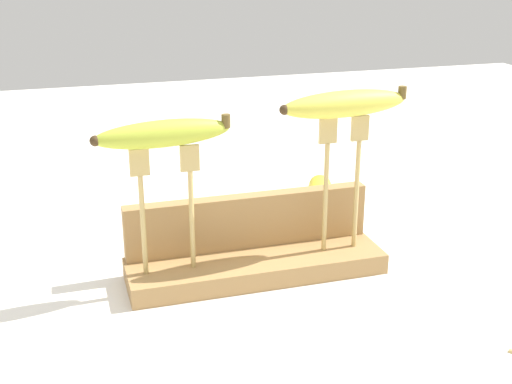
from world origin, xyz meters
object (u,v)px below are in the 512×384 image
object	(u,v)px
banana_chunk_near	(319,190)
fork_stand_right	(342,172)
fork_stand_left	(167,198)
banana_raised_left	(163,134)
banana_raised_right	(345,104)

from	to	relation	value
banana_chunk_near	fork_stand_right	bearing A→B (deg)	-105.71
fork_stand_left	banana_raised_left	size ratio (longest dim) A/B	0.95
banana_raised_right	banana_chunk_near	size ratio (longest dim) A/B	2.78
banana_raised_right	fork_stand_right	bearing A→B (deg)	6.27
fork_stand_right	banana_chunk_near	world-z (taller)	fork_stand_right
fork_stand_left	fork_stand_right	world-z (taller)	fork_stand_right
banana_chunk_near	fork_stand_left	bearing A→B (deg)	-141.30
banana_raised_right	fork_stand_left	bearing A→B (deg)	180.00
fork_stand_left	banana_raised_right	world-z (taller)	banana_raised_right
fork_stand_right	banana_chunk_near	distance (m)	0.30
fork_stand_right	banana_chunk_near	size ratio (longest dim) A/B	2.80
banana_raised_left	banana_chunk_near	world-z (taller)	banana_raised_left
fork_stand_left	banana_chunk_near	distance (m)	0.44
banana_raised_left	banana_raised_right	size ratio (longest dim) A/B	0.94
banana_raised_left	banana_raised_right	xyz separation A→B (m)	(0.25, 0.00, 0.02)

